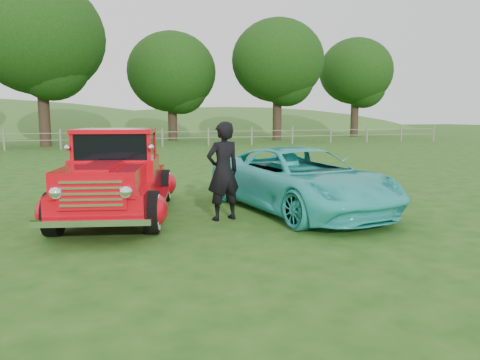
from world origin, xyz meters
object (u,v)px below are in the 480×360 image
object	(u,v)px
tree_near_east	(172,72)
man	(223,171)
tree_far_east	(356,72)
tree_mid_east	(278,61)
red_pickup	(117,177)
teal_sedan	(301,180)
tree_near_west	(40,37)

from	to	relation	value
tree_near_east	man	distance (m)	28.48
tree_far_east	man	size ratio (longest dim) A/B	4.59
tree_mid_east	man	xyz separation A→B (m)	(-12.29, -25.82, -5.21)
red_pickup	man	xyz separation A→B (m)	(1.93, -1.02, 0.17)
teal_sedan	man	xyz separation A→B (m)	(-1.80, -0.26, 0.28)
tree_far_east	red_pickup	xyz separation A→B (m)	(-23.22, -27.80, -5.06)
tree_mid_east	tree_far_east	bearing A→B (deg)	18.43
red_pickup	man	size ratio (longest dim) A/B	2.73
tree_near_west	man	world-z (taller)	tree_near_west
tree_far_east	man	bearing A→B (deg)	-126.44
tree_mid_east	red_pickup	distance (m)	29.09
tree_mid_east	tree_near_west	bearing A→B (deg)	-173.29
tree_mid_east	man	size ratio (longest dim) A/B	4.90
tree_near_west	red_pickup	world-z (taller)	tree_near_west
red_pickup	man	world-z (taller)	man
red_pickup	man	distance (m)	2.19
tree_near_west	tree_near_east	xyz separation A→B (m)	(9.00, 4.00, -1.55)
tree_mid_east	red_pickup	xyz separation A→B (m)	(-14.22, -24.80, -5.38)
tree_mid_east	man	world-z (taller)	tree_mid_east
tree_near_east	teal_sedan	size ratio (longest dim) A/B	1.70
red_pickup	tree_near_west	bearing A→B (deg)	110.71
tree_near_west	teal_sedan	bearing A→B (deg)	-74.54
tree_near_east	teal_sedan	bearing A→B (deg)	-95.14
tree_near_east	tree_far_east	bearing A→B (deg)	3.37
tree_mid_east	tree_far_east	xyz separation A→B (m)	(9.00, 3.00, -0.31)
tree_near_east	man	xyz separation A→B (m)	(-4.29, -27.82, -4.28)
teal_sedan	man	bearing A→B (deg)	-179.86
teal_sedan	man	world-z (taller)	man
tree_far_east	tree_near_east	bearing A→B (deg)	-176.63
tree_near_west	tree_near_east	size ratio (longest dim) A/B	1.25
tree_near_west	tree_mid_east	world-z (taller)	tree_near_west
tree_near_east	man	bearing A→B (deg)	-98.76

